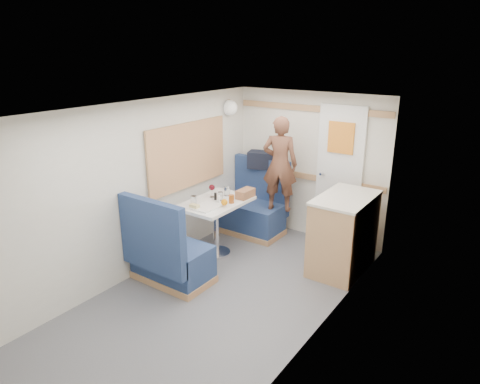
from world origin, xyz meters
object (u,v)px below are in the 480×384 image
Objects in this scene: orange_fruit at (224,202)px; bread_loaf at (245,193)px; galley_counter at (343,233)px; tray at (207,207)px; tumbler_left at (194,200)px; salt_grinder at (219,199)px; dinette_table at (216,213)px; pepper_grinder at (215,196)px; cheese_block at (195,206)px; tumbler_right at (220,196)px; dome_light at (230,108)px; person at (280,164)px; tumbler_mid at (227,191)px; bench_near at (168,258)px; beer_glass at (231,199)px; duffel_bag at (266,160)px; wine_glass at (212,188)px; bench_far at (253,212)px.

bread_loaf is at bearing 88.02° from orange_fruit.
tray is (-1.42, -0.78, 0.26)m from galley_counter.
tumbler_left is 1.36× the size of salt_grinder.
dinette_table is 0.29m from tray.
bread_loaf is at bearing 47.75° from pepper_grinder.
tray is 3.67× the size of pepper_grinder.
cheese_block is 0.43× the size of bread_loaf.
dome_light is at bearing 118.10° from tumbler_right.
dinette_table is at bearing 43.58° from person.
tray is 0.29m from pepper_grinder.
dinette_table is 0.33m from tumbler_mid.
bench_near reaches higher than beer_glass.
salt_grinder is at bearing -70.10° from tumbler_right.
bench_near is at bearing -77.36° from tumbler_left.
duffel_bag reaches higher than salt_grinder.
person reaches higher than duffel_bag.
bread_loaf is (0.20, 0.26, -0.00)m from tumbler_right.
tumbler_right is (0.16, -0.03, -0.07)m from wine_glass.
bread_loaf is at bearing -40.30° from dome_light.
bench_near is 1.22m from tumbler_mid.
pepper_grinder is (-0.06, -0.02, -0.01)m from tumbler_right.
orange_fruit is at bearing -24.31° from dinette_table.
tumbler_right reaches higher than salt_grinder.
bench_far is 4.06× the size of bread_loaf.
bench_near is 9.99× the size of beer_glass.
tumbler_right is at bearing 64.94° from dinette_table.
tumbler_left is at bearing -117.97° from tumbler_right.
pepper_grinder is at bearing 92.20° from bench_near.
duffel_bag is 0.85m from bread_loaf.
orange_fruit is at bearing 24.20° from tumbler_left.
orange_fruit reaches higher than cheese_block.
duffel_bag reaches higher than wine_glass.
tumbler_left is 1.23× the size of pepper_grinder.
tumbler_left is 0.31m from pepper_grinder.
bench_far is 11.35× the size of pepper_grinder.
tray is at bearing 85.43° from bench_near.
dome_light is at bearing 102.82° from bench_near.
galley_counter is at bearing 21.12° from beer_glass.
bench_near is at bearing -91.84° from tumbler_right.
bench_far is 1.18m from tray.
wine_glass is at bearing 150.70° from orange_fruit.
dome_light is at bearing 114.65° from dinette_table.
bench_far is at bearing 90.00° from dinette_table.
dome_light is 1.38m from salt_grinder.
duffel_bag is at bearing 88.21° from dinette_table.
beer_glass is 1.14× the size of pepper_grinder.
person is at bearing 62.18° from tumbler_left.
tray is at bearing -138.82° from orange_fruit.
bench_far is 3.09× the size of tray.
person is 0.95m from wine_glass.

